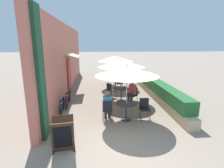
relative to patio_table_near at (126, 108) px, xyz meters
name	(u,v)px	position (x,y,z in m)	size (l,w,h in m)	color
ground_plane	(118,143)	(-0.53, -1.67, -0.53)	(120.00, 120.00, 0.00)	gray
cafe_facade_wall	(67,59)	(-3.07, 5.07, 1.56)	(0.98, 13.76, 4.20)	#C66B5B
planter_hedge	(145,80)	(2.22, 5.10, 0.01)	(0.60, 12.76, 1.01)	tan
patio_table_near	(126,108)	(0.00, 0.00, 0.00)	(0.84, 0.84, 0.70)	#28282D
patio_umbrella_near	(127,71)	(0.00, 0.00, 1.51)	(2.48, 2.48, 2.28)	#B7B7BC
cafe_chair_near_left	(107,109)	(-0.77, -0.03, -0.01)	(0.42, 0.42, 0.87)	black
seated_patron_near_left	(107,104)	(-0.76, 0.08, 0.16)	(0.35, 0.42, 1.25)	#23232D
cafe_chair_near_right	(144,107)	(0.77, 0.03, -0.01)	(0.42, 0.42, 0.87)	black
patio_table_mid	(121,91)	(0.15, 2.47, 0.00)	(0.84, 0.84, 0.70)	#28282D
patio_umbrella_mid	(122,63)	(0.15, 2.47, 1.51)	(2.48, 2.48, 2.28)	#B7B7BC
cafe_chair_mid_left	(133,94)	(0.69, 1.94, -0.01)	(0.56, 0.56, 0.87)	black
seated_patron_mid_left	(132,91)	(0.61, 1.86, 0.16)	(0.51, 0.50, 1.25)	#23232D
cafe_chair_mid_right	(110,89)	(-0.40, 3.01, -0.01)	(0.56, 0.56, 0.87)	black
coffee_cup_mid	(124,87)	(0.31, 2.47, 0.22)	(0.07, 0.07, 0.09)	#232328
patio_table_far	(115,80)	(0.15, 5.49, 0.00)	(0.84, 0.84, 0.70)	#28282D
patio_umbrella_far	(115,59)	(0.15, 5.49, 1.51)	(2.48, 2.48, 2.28)	#B7B7BC
cafe_chair_far_left	(111,78)	(-0.11, 6.21, -0.01)	(0.48, 0.48, 0.87)	black
cafe_chair_far_right	(120,82)	(0.40, 4.77, -0.01)	(0.48, 0.48, 0.87)	black
coffee_cup_far	(114,77)	(0.07, 5.42, 0.22)	(0.07, 0.07, 0.09)	white
bicycle_leaning	(62,107)	(-2.73, 0.90, -0.20)	(0.19, 1.70, 0.71)	black
bicycle_second	(68,99)	(-2.64, 1.99, -0.20)	(0.11, 1.72, 0.73)	black
menu_board	(63,134)	(-2.18, -1.84, -0.06)	(0.70, 0.71, 0.96)	#422819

